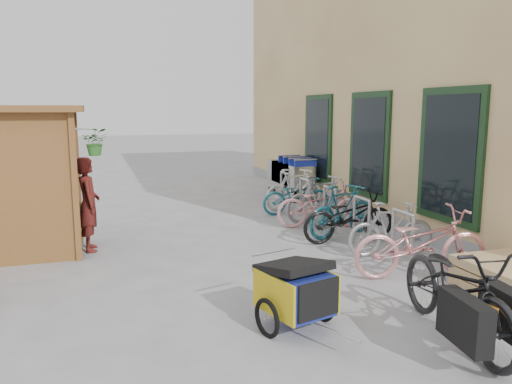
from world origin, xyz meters
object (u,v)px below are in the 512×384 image
object	(u,v)px
bike_0	(421,243)
bike_4	(321,205)
person_kiosk	(88,204)
bike_5	(320,198)
child_trailer	(296,289)
bike_2	(349,216)
kiosk	(9,160)
shopping_carts	(290,173)
pallet_stack	(512,279)
cargo_bike	(458,290)
bike_1	(391,229)
bike_7	(294,189)
bike_3	(342,211)
bike_6	(296,196)

from	to	relation	value
bike_0	bike_4	bearing A→B (deg)	12.03
person_kiosk	bike_0	size ratio (longest dim) A/B	0.82
bike_0	bike_5	xyz separation A→B (m)	(0.20, 3.67, -0.01)
child_trailer	bike_2	size ratio (longest dim) A/B	0.79
kiosk	person_kiosk	size ratio (longest dim) A/B	1.59
shopping_carts	bike_0	distance (m)	6.72
pallet_stack	bike_5	xyz separation A→B (m)	(-0.52, 4.60, 0.28)
bike_2	bike_5	bearing A→B (deg)	-7.31
child_trailer	person_kiosk	xyz separation A→B (m)	(-2.12, 3.85, 0.34)
kiosk	child_trailer	xyz separation A→B (m)	(3.26, -3.93, -1.11)
kiosk	child_trailer	world-z (taller)	kiosk
cargo_bike	bike_5	xyz separation A→B (m)	(1.03, 5.43, -0.04)
shopping_carts	person_kiosk	world-z (taller)	person_kiosk
bike_4	cargo_bike	bearing A→B (deg)	-174.67
person_kiosk	bike_1	distance (m)	4.98
pallet_stack	bike_4	bearing A→B (deg)	100.35
pallet_stack	bike_7	world-z (taller)	bike_7
shopping_carts	child_trailer	bearing A→B (deg)	-111.45
shopping_carts	bike_5	world-z (taller)	shopping_carts
pallet_stack	bike_3	size ratio (longest dim) A/B	0.74
pallet_stack	person_kiosk	distance (m)	6.41
kiosk	bike_3	size ratio (longest dim) A/B	1.54
person_kiosk	bike_0	distance (m)	5.27
bike_4	child_trailer	bearing A→B (deg)	166.02
pallet_stack	bike_6	distance (m)	5.50
cargo_bike	bike_1	bearing A→B (deg)	77.98
bike_0	bike_4	world-z (taller)	bike_0
pallet_stack	cargo_bike	world-z (taller)	cargo_bike
bike_2	bike_0	bearing A→B (deg)	-178.84
pallet_stack	bike_2	xyz separation A→B (m)	(-0.74, 2.95, 0.25)
bike_1	bike_2	bearing A→B (deg)	18.57
shopping_carts	bike_5	bearing A→B (deg)	-99.81
pallet_stack	cargo_bike	size ratio (longest dim) A/B	0.57
bike_0	bike_7	bearing A→B (deg)	9.60
bike_6	bike_7	world-z (taller)	bike_7
shopping_carts	bike_5	size ratio (longest dim) A/B	1.28
cargo_bike	bike_6	world-z (taller)	cargo_bike
shopping_carts	bike_2	distance (m)	4.73
person_kiosk	bike_0	bearing A→B (deg)	-126.51
cargo_bike	bike_3	distance (m)	4.26
person_kiosk	bike_5	size ratio (longest dim) A/B	0.96
kiosk	bike_4	size ratio (longest dim) A/B	1.42
pallet_stack	child_trailer	distance (m)	3.02
person_kiosk	pallet_stack	bearing A→B (deg)	-130.00
bike_4	bike_3	bearing A→B (deg)	-159.40
pallet_stack	cargo_bike	distance (m)	1.79
bike_7	kiosk	bearing A→B (deg)	96.16
pallet_stack	cargo_bike	bearing A→B (deg)	-151.97
shopping_carts	child_trailer	distance (m)	8.24
bike_7	bike_3	bearing A→B (deg)	163.60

